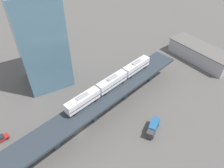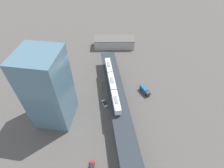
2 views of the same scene
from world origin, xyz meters
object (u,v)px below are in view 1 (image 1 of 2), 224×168
at_px(subway_train, 112,82).
at_px(warehouse_building, 200,53).
at_px(delivery_truck, 153,128).
at_px(street_lamp, 114,82).
at_px(street_car_red, 1,138).
at_px(street_car_white, 93,102).
at_px(office_tower, 40,41).

relative_size(subway_train, warehouse_building, 1.22).
height_order(subway_train, warehouse_building, subway_train).
bearing_deg(delivery_truck, street_lamp, -177.12).
height_order(street_car_red, street_lamp, street_lamp).
height_order(street_car_white, delivery_truck, delivery_truck).
bearing_deg(street_car_red, street_lamp, 95.05).
height_order(street_car_white, office_tower, office_tower).
height_order(street_car_red, office_tower, office_tower).
distance_m(delivery_truck, street_lamp, 23.18).
xyz_separation_m(subway_train, street_car_white, (-2.86, -6.24, -9.22)).
relative_size(street_car_red, office_tower, 0.13).
bearing_deg(delivery_truck, warehouse_building, 117.82).
bearing_deg(street_car_red, office_tower, 135.90).
xyz_separation_m(street_car_red, street_car_white, (-0.72, 31.26, 0.00)).
distance_m(subway_train, warehouse_building, 49.17).
bearing_deg(street_lamp, warehouse_building, 89.59).
xyz_separation_m(delivery_truck, street_lamp, (-23.03, -1.16, 2.35)).
bearing_deg(subway_train, street_car_white, -114.64).
xyz_separation_m(street_lamp, warehouse_building, (0.31, 44.20, -0.70)).
bearing_deg(street_car_white, street_car_red, -88.68).
relative_size(street_car_red, street_car_white, 0.99).
relative_size(street_car_white, delivery_truck, 0.66).
relative_size(street_car_white, office_tower, 0.13).
bearing_deg(street_car_red, street_car_white, 91.32).
bearing_deg(office_tower, street_car_red, -44.10).
relative_size(delivery_truck, office_tower, 0.20).
bearing_deg(office_tower, delivery_truck, 27.46).
height_order(subway_train, street_car_white, subway_train).
bearing_deg(warehouse_building, street_car_red, -87.75).
xyz_separation_m(street_lamp, office_tower, (-18.34, -20.34, 13.89)).
relative_size(delivery_truck, warehouse_building, 0.24).
bearing_deg(street_car_red, subway_train, 86.73).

